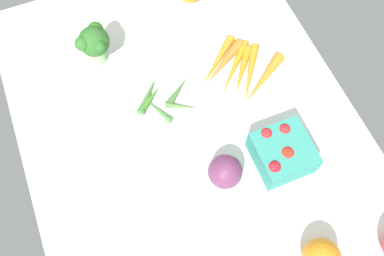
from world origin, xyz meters
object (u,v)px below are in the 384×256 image
broccoli_head (94,42)px  okra_pile (161,98)px  carrot_bunch (239,70)px  berry_basket (282,152)px  red_onion_center (225,172)px

broccoli_head → okra_pile: bearing=32.1°
okra_pile → carrot_bunch: size_ratio=0.67×
berry_basket → broccoli_head: (-40.28, -29.76, 4.13)cm
okra_pile → broccoli_head: broccoli_head is taller
red_onion_center → berry_basket: bearing=87.7°
broccoli_head → red_onion_center: bearing=22.4°
okra_pile → red_onion_center: (23.40, 6.14, 2.84)cm
red_onion_center → broccoli_head: (-39.76, -16.42, 3.83)cm
carrot_bunch → berry_basket: 24.12cm
okra_pile → broccoli_head: size_ratio=1.31×
carrot_bunch → berry_basket: (24.00, -0.98, 2.17)cm
berry_basket → broccoli_head: broccoli_head is taller
red_onion_center → okra_pile: bearing=-165.3°
carrot_bunch → broccoli_head: size_ratio=1.95×
carrot_bunch → red_onion_center: bearing=-31.4°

